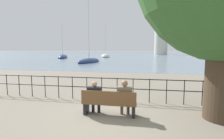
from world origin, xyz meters
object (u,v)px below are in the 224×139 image
at_px(harbor_lighthouse, 161,31).
at_px(sailboat_4, 89,61).
at_px(sailboat_2, 63,57).
at_px(seated_person_right, 125,96).
at_px(sailboat_0, 223,61).
at_px(seated_person_left, 95,96).
at_px(park_bench, 109,103).
at_px(sailboat_3, 105,56).

bearing_deg(harbor_lighthouse, sailboat_4, -106.97).
height_order(sailboat_2, harbor_lighthouse, harbor_lighthouse).
bearing_deg(sailboat_4, seated_person_right, -59.03).
distance_m(seated_person_right, sailboat_4, 26.74).
height_order(sailboat_0, sailboat_4, sailboat_4).
height_order(sailboat_0, harbor_lighthouse, harbor_lighthouse).
distance_m(seated_person_left, sailboat_2, 45.77).
height_order(park_bench, sailboat_2, sailboat_2).
relative_size(sailboat_3, harbor_lighthouse, 0.44).
relative_size(park_bench, sailboat_3, 0.18).
bearing_deg(sailboat_0, park_bench, -96.77).
bearing_deg(sailboat_2, harbor_lighthouse, 36.51).
distance_m(sailboat_3, harbor_lighthouse, 41.44).
height_order(seated_person_right, sailboat_3, sailboat_3).
relative_size(seated_person_left, sailboat_3, 0.11).
xyz_separation_m(seated_person_right, sailboat_3, (-11.65, 48.03, -0.32)).
distance_m(seated_person_left, seated_person_right, 1.07).
height_order(park_bench, harbor_lighthouse, harbor_lighthouse).
relative_size(sailboat_2, harbor_lighthouse, 0.39).
relative_size(sailboat_0, harbor_lighthouse, 0.33).
xyz_separation_m(park_bench, sailboat_4, (-8.94, 25.07, -0.13)).
height_order(park_bench, sailboat_0, sailboat_0).
bearing_deg(park_bench, seated_person_right, 7.94).
distance_m(sailboat_4, harbor_lighthouse, 61.35).
distance_m(park_bench, sailboat_0, 32.94).
xyz_separation_m(park_bench, harbor_lighthouse, (8.66, 82.76, 11.14)).
bearing_deg(seated_person_right, sailboat_3, 103.64).
bearing_deg(harbor_lighthouse, sailboat_2, -125.89).
bearing_deg(seated_person_right, harbor_lighthouse, 84.39).
bearing_deg(seated_person_left, seated_person_right, -0.15).
bearing_deg(sailboat_2, sailboat_0, -34.62).
bearing_deg(park_bench, seated_person_left, 171.76).
bearing_deg(park_bench, sailboat_0, 62.51).
height_order(seated_person_left, seated_person_right, seated_person_right).
bearing_deg(seated_person_right, sailboat_2, 118.95).
relative_size(park_bench, sailboat_4, 0.16).
distance_m(park_bench, sailboat_2, 46.09).
bearing_deg(sailboat_3, harbor_lighthouse, 54.40).
height_order(seated_person_right, harbor_lighthouse, harbor_lighthouse).
height_order(seated_person_left, sailboat_0, sailboat_0).
relative_size(park_bench, harbor_lighthouse, 0.08).
height_order(sailboat_2, sailboat_4, sailboat_4).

